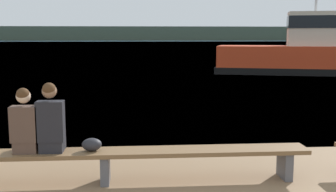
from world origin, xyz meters
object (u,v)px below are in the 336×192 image
Objects in this scene: person_right at (51,121)px; person_left at (25,124)px; shopping_bag at (92,145)px; tugboat_red at (313,54)px; bench_main at (105,157)px.

person_left is at bearing 179.74° from person_right.
shopping_bag is 19.89m from tugboat_red.
bench_main is at bearing 0.03° from person_left.
shopping_bag is at bearing 164.98° from tugboat_red.
tugboat_red reaches higher than bench_main.
bench_main is 0.91m from person_right.
tugboat_red reaches higher than person_right.
tugboat_red is (11.05, 16.90, 0.16)m from person_right.
bench_main is 0.54× the size of tugboat_red.
bench_main is 0.26m from shopping_bag.
person_left is at bearing 162.82° from tugboat_red.
person_right is 0.09× the size of tugboat_red.
person_left is at bearing -179.97° from bench_main.
bench_main is 1.20m from person_left.
person_left reaches higher than shopping_bag.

